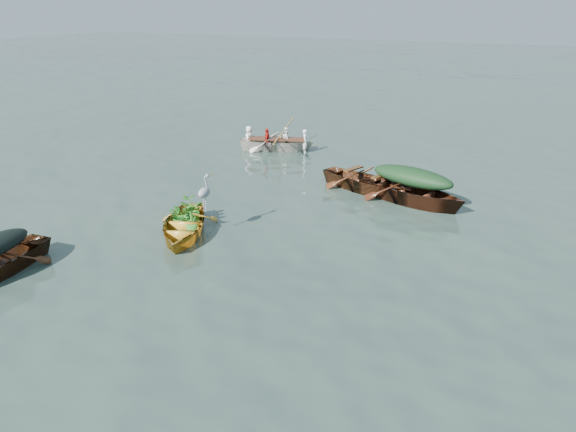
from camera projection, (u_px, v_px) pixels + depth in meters
name	position (u px, v px, depth m)	size (l,w,h in m)	color
ground	(241.00, 258.00, 12.47)	(140.00, 140.00, 0.00)	#344940
yellow_dinghy	(184.00, 235.00, 13.69)	(1.46, 3.37, 0.92)	gold
green_tarp_boat	(410.00, 203.00, 15.84)	(1.40, 4.51, 1.06)	#421F0F
open_wooden_boat	(366.00, 191.00, 16.80)	(1.33, 4.27, 0.99)	#552E15
rowed_boat	(277.00, 151.00, 21.34)	(1.18, 3.94, 0.92)	white
green_tarp_cover	(412.00, 176.00, 15.55)	(0.77, 2.48, 0.52)	#153417
thwart_benches	(367.00, 175.00, 16.61)	(0.80, 2.14, 0.04)	#4A2A11
heron	(205.00, 199.00, 13.40)	(0.28, 0.40, 0.92)	#9DA1A6
dinghy_weeds	(187.00, 198.00, 13.93)	(0.70, 0.90, 0.60)	#22741E
rowers	(277.00, 129.00, 21.04)	(1.06, 2.76, 0.76)	white
oars	(277.00, 138.00, 21.17)	(2.60, 0.60, 0.06)	olive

